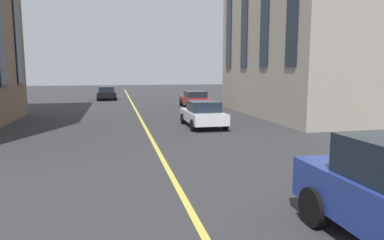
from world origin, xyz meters
name	(u,v)px	position (x,y,z in m)	size (l,w,h in m)	color
lane_centre_line	(145,128)	(20.00, 0.00, 0.00)	(80.00, 0.16, 0.01)	#D8C64C
car_white_near	(203,114)	(19.67, -3.07, 0.70)	(3.90, 1.89, 1.40)	silver
car_red_trailing	(195,99)	(29.62, -4.90, 0.70)	(4.40, 1.95, 1.37)	#B21E1E
car_black_parked_a	(107,93)	(39.75, 2.41, 0.70)	(4.40, 1.95, 1.37)	black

